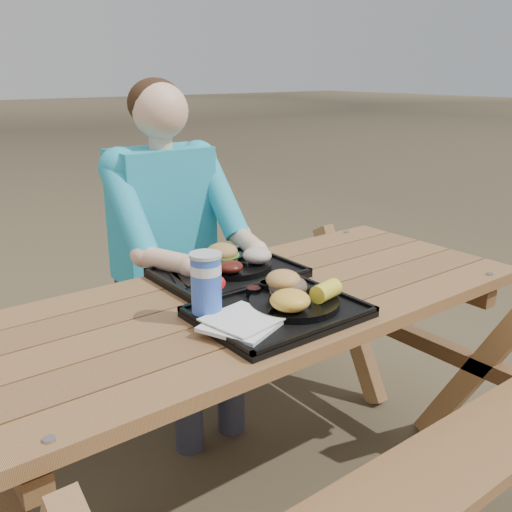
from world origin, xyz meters
TOP-DOWN VIEW (x-y plane):
  - ground at (0.00, 0.00)m, footprint 60.00×60.00m
  - picnic_table at (0.00, 0.00)m, footprint 1.80×1.49m
  - tray_near at (-0.04, -0.16)m, footprint 0.45×0.35m
  - tray_far at (0.03, 0.19)m, footprint 0.45×0.35m
  - plate_near at (0.01, -0.17)m, footprint 0.26×0.26m
  - plate_far at (0.06, 0.20)m, footprint 0.26×0.26m
  - napkin_stack at (-0.19, -0.19)m, footprint 0.23×0.23m
  - soda_cup at (-0.22, -0.07)m, footprint 0.08×0.08m
  - condiment_bbq at (-0.04, -0.04)m, footprint 0.05×0.05m
  - condiment_mustard at (0.02, -0.04)m, footprint 0.06×0.06m
  - sandwich at (0.03, -0.12)m, footprint 0.11×0.11m
  - mac_cheese at (-0.05, -0.21)m, footprint 0.11×0.11m
  - corn_cob at (0.08, -0.22)m, footprint 0.11×0.11m
  - cutlery_far at (-0.13, 0.22)m, footprint 0.05×0.16m
  - burger at (0.04, 0.24)m, footprint 0.11×0.11m
  - baked_beans at (-0.00, 0.13)m, footprint 0.08×0.08m
  - potato_salad at (0.12, 0.16)m, footprint 0.10×0.10m
  - diner at (0.06, 0.67)m, footprint 0.48×0.84m

SIDE VIEW (x-z plane):
  - ground at x=0.00m, z-range 0.00..0.00m
  - picnic_table at x=0.00m, z-range 0.00..0.75m
  - diner at x=0.06m, z-range 0.00..1.28m
  - tray_near at x=-0.04m, z-range 0.75..0.77m
  - tray_far at x=0.03m, z-range 0.75..0.77m
  - cutlery_far at x=-0.13m, z-range 0.77..0.78m
  - napkin_stack at x=-0.19m, z-range 0.77..0.79m
  - plate_near at x=0.01m, z-range 0.77..0.79m
  - plate_far at x=0.06m, z-range 0.77..0.79m
  - condiment_bbq at x=-0.04m, z-range 0.77..0.80m
  - condiment_mustard at x=0.02m, z-range 0.77..0.80m
  - baked_beans at x=0.00m, z-range 0.79..0.83m
  - corn_cob at x=0.08m, z-range 0.79..0.84m
  - potato_salad at x=0.12m, z-range 0.79..0.84m
  - mac_cheese at x=-0.05m, z-range 0.79..0.85m
  - burger at x=0.04m, z-range 0.79..0.89m
  - sandwich at x=0.03m, z-range 0.79..0.90m
  - soda_cup at x=-0.22m, z-range 0.77..0.94m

